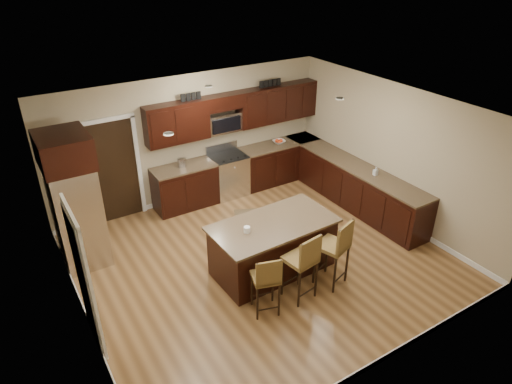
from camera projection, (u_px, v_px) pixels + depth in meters
floor at (262, 259)px, 8.07m from camera, size 6.00×6.00×0.00m
ceiling at (263, 113)px, 6.78m from camera, size 6.00×6.00×0.00m
wall_back at (191, 139)px, 9.47m from camera, size 6.00×0.00×6.00m
wall_left at (71, 250)px, 6.03m from camera, size 0.00×5.50×5.50m
wall_right at (393, 153)px, 8.81m from camera, size 0.00×5.50×5.50m
base_cabinets at (300, 179)px, 9.81m from camera, size 4.02×3.96×0.92m
upper_cabinets at (238, 110)px, 9.60m from camera, size 4.00×0.33×0.80m
range at (228, 174)px, 9.99m from camera, size 0.76×0.64×1.11m
microwave at (223, 123)px, 9.55m from camera, size 0.76×0.31×0.40m
doorway at (115, 171)px, 8.85m from camera, size 0.85×0.03×2.06m
pantry_door at (83, 281)px, 5.97m from camera, size 0.03×0.80×2.04m
letter_decor at (232, 90)px, 9.32m from camera, size 2.20×0.03×0.15m
island at (273, 248)px, 7.64m from camera, size 2.09×1.14×0.92m
stool_left at (267, 279)px, 6.60m from camera, size 0.48×0.48×1.03m
stool_mid at (304, 260)px, 6.86m from camera, size 0.49×0.49×1.16m
stool_right at (336, 246)px, 7.15m from camera, size 0.56×0.56×1.19m
refrigerator at (74, 199)px, 7.53m from camera, size 0.79×0.97×2.35m
floor_mat at (260, 217)px, 9.33m from camera, size 1.19×1.03×0.01m
fruit_bowl at (279, 142)px, 10.37m from camera, size 0.28×0.28×0.07m
soap_bottle at (376, 171)px, 8.92m from camera, size 0.08×0.08×0.17m
canister_tall at (180, 163)px, 9.22m from camera, size 0.12×0.12×0.19m
canister_short at (183, 162)px, 9.26m from camera, size 0.11×0.11×0.18m
island_jar at (247, 230)px, 7.15m from camera, size 0.10×0.10×0.10m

